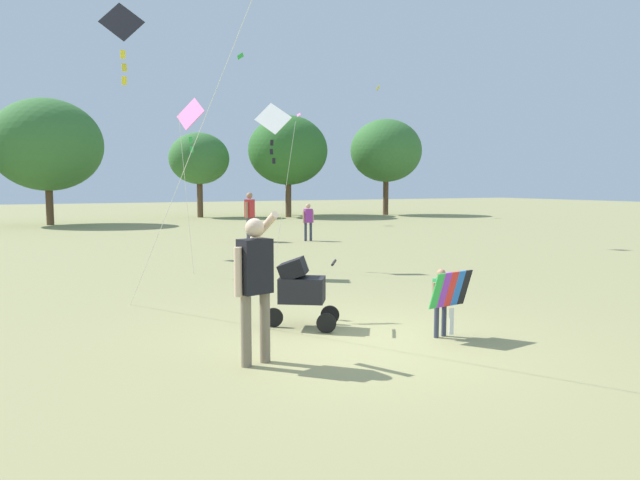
{
  "coord_description": "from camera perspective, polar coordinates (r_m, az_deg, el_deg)",
  "views": [
    {
      "loc": [
        -3.84,
        -6.53,
        2.08
      ],
      "look_at": [
        -0.22,
        0.7,
        1.3
      ],
      "focal_mm": 32.81,
      "sensor_mm": 36.0,
      "label": 1
    }
  ],
  "objects": [
    {
      "name": "ground_plane",
      "position": [
        7.86,
        3.76,
        -9.85
      ],
      "size": [
        120.0,
        120.0,
        0.0
      ],
      "primitive_type": "plane",
      "color": "#938E5B"
    },
    {
      "name": "kite_orange_delta",
      "position": [
        14.46,
        -4.56,
        11.25
      ],
      "size": [
        0.75,
        1.47,
        4.06
      ],
      "color": "white",
      "rests_on": "ground"
    },
    {
      "name": "treeline_distant",
      "position": [
        34.56,
        -18.13,
        8.37
      ],
      "size": [
        36.62,
        7.82,
        6.56
      ],
      "color": "brown",
      "rests_on": "ground"
    },
    {
      "name": "person_sitting_far",
      "position": [
        21.27,
        -1.16,
        2.07
      ],
      "size": [
        0.44,
        0.18,
        1.36
      ],
      "color": "#33384C",
      "rests_on": "ground"
    },
    {
      "name": "kite_adult_black",
      "position": [
        10.55,
        -18.33,
        18.25
      ],
      "size": [
        1.37,
        4.15,
        5.09
      ],
      "color": "black",
      "rests_on": "ground"
    },
    {
      "name": "kite_green_novelty",
      "position": [
        13.84,
        -12.53,
        11.5
      ],
      "size": [
        0.86,
        2.0,
        4.06
      ],
      "color": "pink",
      "rests_on": "ground"
    },
    {
      "name": "person_adult_flyer",
      "position": [
        6.72,
        -6.38,
        -3.6
      ],
      "size": [
        0.56,
        0.6,
        1.77
      ],
      "color": "#7F705B",
      "rests_on": "ground"
    },
    {
      "name": "stroller",
      "position": [
        8.44,
        -1.91,
        -4.54
      ],
      "size": [
        1.07,
        0.88,
        1.03
      ],
      "color": "black",
      "rests_on": "ground"
    },
    {
      "name": "child_with_butterfly_kite",
      "position": [
        8.08,
        11.94,
        -5.32
      ],
      "size": [
        0.67,
        0.38,
        0.94
      ],
      "color": "#33384C",
      "rests_on": "ground"
    },
    {
      "name": "person_couple_left",
      "position": [
        21.22,
        -6.88,
        2.66
      ],
      "size": [
        0.44,
        0.43,
        1.77
      ],
      "color": "#4C4C51",
      "rests_on": "ground"
    }
  ]
}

